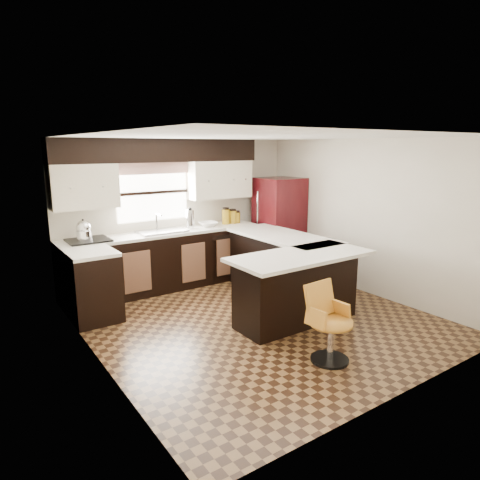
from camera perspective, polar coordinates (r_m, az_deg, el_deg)
floor at (r=5.87m, az=2.33°, el=-10.49°), size 4.40×4.40×0.00m
ceiling at (r=5.41m, az=2.55°, el=13.63°), size 4.40×4.40×0.00m
wall_back at (r=7.37m, az=-7.92°, el=3.81°), size 4.40×0.00×4.40m
wall_front at (r=4.03m, az=21.60°, el=-4.02°), size 4.40×0.00×4.40m
wall_left at (r=4.60m, az=-18.98°, el=-1.87°), size 0.00×4.40×4.40m
wall_right at (r=6.97m, az=16.39°, el=2.94°), size 0.00×4.40×4.40m
base_cab_back at (r=7.07m, az=-9.90°, el=-2.84°), size 3.30×0.60×0.90m
base_cab_left at (r=6.04m, az=-19.01°, el=-5.96°), size 0.60×0.70×0.90m
counter_back at (r=6.96m, az=-10.04°, el=0.92°), size 3.30×0.60×0.04m
counter_left at (r=5.92m, az=-19.32°, el=-1.60°), size 0.60×0.70×0.04m
soffit at (r=6.96m, az=-10.51°, el=11.67°), size 3.40×0.35×0.36m
upper_cab_left at (r=6.58m, az=-20.13°, el=6.74°), size 0.94×0.35×0.64m
upper_cab_right at (r=7.49m, az=-2.73°, el=8.06°), size 1.14×0.35×0.64m
window_pane at (r=7.10m, az=-11.55°, el=6.21°), size 1.20×0.02×0.90m
valance at (r=7.03m, az=-11.56°, el=9.35°), size 1.30×0.06×0.18m
sink at (r=6.91m, az=-10.36°, el=1.15°), size 0.75×0.45×0.03m
dishwasher at (r=7.29m, az=-1.80°, el=-2.34°), size 0.58×0.03×0.78m
cooktop at (r=6.54m, az=-19.57°, el=-0.02°), size 0.58×0.50×0.02m
peninsula_long at (r=6.72m, az=5.32°, el=-3.50°), size 0.60×1.95×0.90m
peninsula_return at (r=5.68m, az=7.54°, el=-6.52°), size 1.65×0.60×0.90m
counter_pen_long at (r=6.63m, az=5.73°, el=0.50°), size 0.84×1.95×0.04m
counter_pen_return at (r=5.47m, az=8.16°, el=-2.11°), size 1.89×0.84×0.04m
refrigerator at (r=7.88m, az=5.22°, el=1.97°), size 0.74×0.71×1.73m
bar_chair at (r=4.74m, az=12.07°, el=-10.90°), size 0.49×0.49×0.85m
kettle at (r=6.50m, az=-20.14°, el=1.33°), size 0.22×0.22×0.30m
percolator at (r=7.13m, az=-6.67°, el=2.77°), size 0.13×0.13×0.31m
mixing_bowl at (r=7.31m, az=-4.27°, el=2.11°), size 0.33×0.33×0.08m
canister_large at (r=7.51m, az=-1.90°, el=3.12°), size 0.13×0.13×0.26m
canister_med at (r=7.59m, az=-0.99°, el=3.08°), size 0.14×0.14×0.22m
canister_small at (r=7.64m, az=-0.43°, el=3.00°), size 0.12×0.12×0.19m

